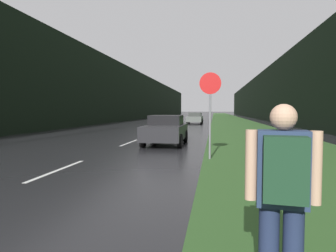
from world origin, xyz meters
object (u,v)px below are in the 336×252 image
stop_sign (210,106)px  car_passing_far (195,118)px  hitchhiker_with_backpack (282,193)px  car_passing_near (166,130)px

stop_sign → car_passing_far: (-2.16, 26.10, -1.11)m
hitchhiker_with_backpack → car_passing_near: bearing=110.6°
stop_sign → car_passing_near: 4.81m
hitchhiker_with_backpack → car_passing_near: (-2.84, 11.66, -0.27)m
car_passing_near → car_passing_far: size_ratio=0.85×
stop_sign → hitchhiker_with_backpack: bearing=-84.8°
car_passing_near → hitchhiker_with_backpack: bearing=103.7°
hitchhiker_with_backpack → car_passing_near: 12.00m
stop_sign → hitchhiker_with_backpack: 7.57m
car_passing_near → car_passing_far: 21.93m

